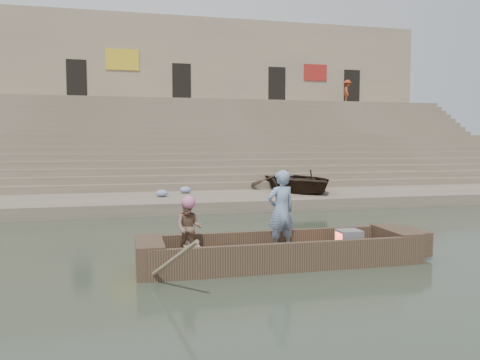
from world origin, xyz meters
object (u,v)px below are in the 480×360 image
object	(u,v)px
television	(348,240)
beached_rowboat	(298,181)
main_rowboat	(280,259)
rowing_man	(189,228)
pedestrian	(347,92)
standing_man	(281,211)

from	to	relation	value
television	beached_rowboat	size ratio (longest dim) A/B	0.11
main_rowboat	beached_rowboat	distance (m)	10.08
rowing_man	pedestrian	xyz separation A→B (m)	(14.44, 22.94, 5.29)
main_rowboat	rowing_man	world-z (taller)	rowing_man
main_rowboat	pedestrian	world-z (taller)	pedestrian
rowing_man	pedestrian	size ratio (longest dim) A/B	0.64
rowing_man	television	xyz separation A→B (m)	(3.26, -0.17, -0.35)
television	beached_rowboat	bearing A→B (deg)	75.79
beached_rowboat	pedestrian	bearing A→B (deg)	49.54
rowing_man	beached_rowboat	size ratio (longest dim) A/B	0.26
main_rowboat	rowing_man	distance (m)	1.92
television	beached_rowboat	world-z (taller)	beached_rowboat
rowing_man	pedestrian	distance (m)	27.61
rowing_man	beached_rowboat	xyz separation A→B (m)	(5.61, 9.13, 0.07)
television	pedestrian	xyz separation A→B (m)	(11.18, 23.10, 5.64)
beached_rowboat	pedestrian	size ratio (longest dim) A/B	2.50
pedestrian	rowing_man	bearing A→B (deg)	172.41
beached_rowboat	pedestrian	world-z (taller)	pedestrian
pedestrian	standing_man	bearing A→B (deg)	175.83
rowing_man	television	size ratio (longest dim) A/B	2.41
main_rowboat	television	bearing A→B (deg)	-0.00
television	standing_man	bearing A→B (deg)	172.00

